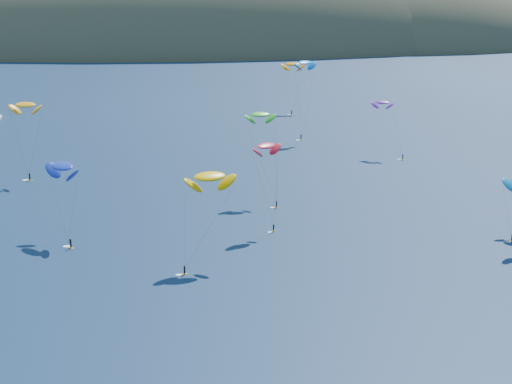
% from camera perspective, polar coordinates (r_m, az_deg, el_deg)
% --- Properties ---
extents(island, '(730.00, 300.00, 210.00)m').
position_cam_1_polar(island, '(634.97, -2.95, 10.91)').
color(island, '#3D3526').
rests_on(island, ground).
extents(kitesurfer_1, '(9.65, 7.83, 22.86)m').
position_cam_1_polar(kitesurfer_1, '(206.44, -17.98, 6.64)').
color(kitesurfer_1, gold).
rests_on(kitesurfer_1, ground).
extents(kitesurfer_2, '(11.68, 11.67, 19.48)m').
position_cam_1_polar(kitesurfer_2, '(138.48, -3.71, 1.25)').
color(kitesurfer_2, gold).
rests_on(kitesurfer_2, ground).
extents(kitesurfer_3, '(7.68, 13.26, 23.08)m').
position_cam_1_polar(kitesurfer_3, '(178.88, 0.37, 6.21)').
color(kitesurfer_3, gold).
rests_on(kitesurfer_3, ground).
extents(kitesurfer_4, '(9.70, 8.58, 28.45)m').
position_cam_1_polar(kitesurfer_4, '(247.54, 3.94, 10.28)').
color(kitesurfer_4, gold).
rests_on(kitesurfer_4, ground).
extents(kitesurfer_6, '(8.91, 12.30, 18.33)m').
position_cam_1_polar(kitesurfer_6, '(227.48, 10.09, 7.06)').
color(kitesurfer_6, gold).
rests_on(kitesurfer_6, ground).
extents(kitesurfer_9, '(8.09, 8.11, 20.50)m').
position_cam_1_polar(kitesurfer_9, '(156.25, 0.84, 3.70)').
color(kitesurfer_9, gold).
rests_on(kitesurfer_9, ground).
extents(kitesurfer_10, '(10.00, 15.10, 18.03)m').
position_cam_1_polar(kitesurfer_10, '(157.22, -15.25, 2.01)').
color(kitesurfer_10, gold).
rests_on(kitesurfer_10, ground).
extents(kitesurfer_11, '(10.31, 14.16, 22.00)m').
position_cam_1_polar(kitesurfer_11, '(300.89, 2.98, 10.18)').
color(kitesurfer_11, gold).
rests_on(kitesurfer_11, ground).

